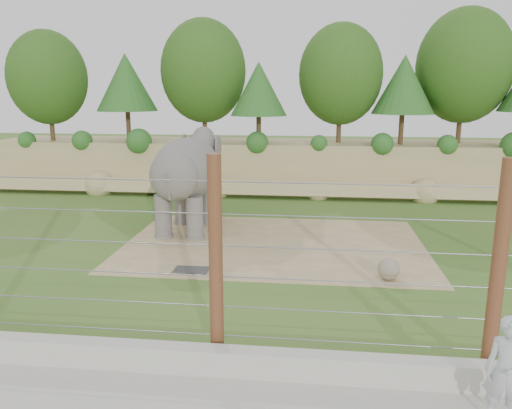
# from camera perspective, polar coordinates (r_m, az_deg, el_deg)

# --- Properties ---
(ground) EXTENTS (90.00, 90.00, 0.00)m
(ground) POSITION_cam_1_polar(r_m,az_deg,el_deg) (14.19, -0.94, -8.11)
(ground) COLOR #396720
(ground) RESTS_ON ground
(back_embankment) EXTENTS (30.00, 5.52, 8.77)m
(back_embankment) POSITION_cam_1_polar(r_m,az_deg,el_deg) (25.86, 4.08, 10.36)
(back_embankment) COLOR tan
(back_embankment) RESTS_ON ground
(dirt_patch) EXTENTS (10.00, 7.00, 0.02)m
(dirt_patch) POSITION_cam_1_polar(r_m,az_deg,el_deg) (16.96, 2.07, -4.54)
(dirt_patch) COLOR #9E885B
(dirt_patch) RESTS_ON ground
(drain_grate) EXTENTS (1.00, 0.60, 0.03)m
(drain_grate) POSITION_cam_1_polar(r_m,az_deg,el_deg) (14.62, -7.40, -7.43)
(drain_grate) COLOR #262628
(drain_grate) RESTS_ON dirt_patch
(elephant) EXTENTS (2.32, 4.61, 3.61)m
(elephant) POSITION_cam_1_polar(r_m,az_deg,el_deg) (18.28, -7.86, 2.42)
(elephant) COLOR #665F5C
(elephant) RESTS_ON ground
(stone_ball) EXTENTS (0.61, 0.61, 0.61)m
(stone_ball) POSITION_cam_1_polar(r_m,az_deg,el_deg) (14.21, 14.92, -7.14)
(stone_ball) COLOR gray
(stone_ball) RESTS_ON dirt_patch
(retaining_wall) EXTENTS (26.00, 0.35, 0.50)m
(retaining_wall) POSITION_cam_1_polar(r_m,az_deg,el_deg) (9.62, -5.02, -17.32)
(retaining_wall) COLOR #B5B3A8
(retaining_wall) RESTS_ON ground
(barrier_fence) EXTENTS (20.26, 0.26, 4.00)m
(barrier_fence) POSITION_cam_1_polar(r_m,az_deg,el_deg) (9.33, -4.62, -6.44)
(barrier_fence) COLOR brown
(barrier_fence) RESTS_ON ground
(zookeeper) EXTENTS (0.76, 0.63, 1.78)m
(zookeeper) POSITION_cam_1_polar(r_m,az_deg,el_deg) (8.86, 26.76, -16.78)
(zookeeper) COLOR silver
(zookeeper) RESTS_ON walkway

